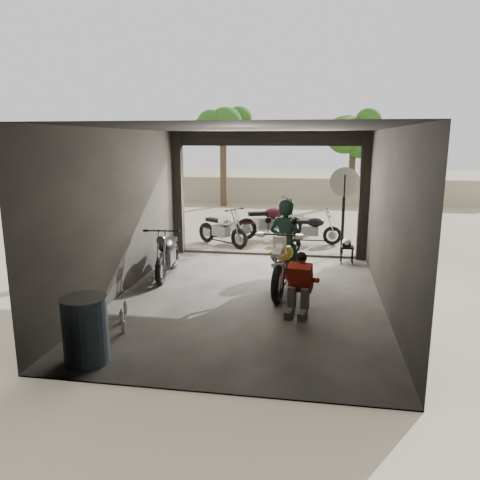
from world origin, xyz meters
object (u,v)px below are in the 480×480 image
(main_bike, at_px, (285,260))
(left_bike, at_px, (167,251))
(mechanic, at_px, (299,286))
(stool, at_px, (347,249))
(helmet, at_px, (347,242))
(oil_drum, at_px, (86,331))
(sign_post, at_px, (344,197))
(outside_bike_a, at_px, (222,226))
(outside_bike_c, at_px, (312,227))
(rider, at_px, (285,244))
(outside_bike_b, at_px, (270,219))

(main_bike, distance_m, left_bike, 2.73)
(left_bike, bearing_deg, mechanic, -38.17)
(stool, bearing_deg, helmet, -124.14)
(oil_drum, bearing_deg, helmet, 57.26)
(oil_drum, height_order, sign_post, sign_post)
(mechanic, height_order, oil_drum, mechanic)
(left_bike, xyz_separation_m, outside_bike_a, (0.58, 3.24, -0.02))
(main_bike, height_order, outside_bike_c, main_bike)
(left_bike, relative_size, helmet, 7.36)
(oil_drum, bearing_deg, sign_post, 61.54)
(rider, bearing_deg, outside_bike_c, -83.91)
(outside_bike_a, bearing_deg, rider, -117.29)
(outside_bike_b, height_order, outside_bike_c, outside_bike_b)
(main_bike, xyz_separation_m, helmet, (1.33, 2.32, -0.11))
(stool, bearing_deg, oil_drum, -122.75)
(helmet, distance_m, sign_post, 1.41)
(outside_bike_a, bearing_deg, outside_bike_b, -14.30)
(oil_drum, bearing_deg, main_bike, 55.49)
(stool, xyz_separation_m, oil_drum, (-3.79, -5.90, 0.09))
(oil_drum, distance_m, sign_post, 7.88)
(rider, height_order, sign_post, sign_post)
(left_bike, bearing_deg, stool, 17.75)
(mechanic, bearing_deg, oil_drum, -130.35)
(oil_drum, bearing_deg, outside_bike_c, 70.10)
(outside_bike_a, height_order, rider, rider)
(left_bike, xyz_separation_m, sign_post, (3.93, 2.68, 0.97))
(left_bike, relative_size, oil_drum, 1.83)
(mechanic, distance_m, oil_drum, 3.58)
(main_bike, xyz_separation_m, sign_post, (1.27, 3.31, 0.89))
(outside_bike_a, distance_m, helmet, 3.73)
(outside_bike_a, relative_size, stool, 3.72)
(outside_bike_a, distance_m, sign_post, 3.53)
(outside_bike_a, distance_m, rider, 4.14)
(helmet, bearing_deg, outside_bike_b, 109.17)
(outside_bike_c, bearing_deg, mechanic, 177.73)
(outside_bike_c, xyz_separation_m, rider, (-0.48, -4.18, 0.40))
(outside_bike_a, distance_m, outside_bike_b, 1.69)
(mechanic, relative_size, stool, 2.37)
(left_bike, xyz_separation_m, outside_bike_b, (1.83, 4.39, 0.05))
(main_bike, bearing_deg, left_bike, 173.24)
(outside_bike_c, distance_m, rider, 4.22)
(left_bike, xyz_separation_m, rider, (2.63, -0.34, 0.34))
(outside_bike_b, xyz_separation_m, stool, (2.17, -2.67, -0.26))
(rider, bearing_deg, mechanic, 115.25)
(outside_bike_a, xyz_separation_m, sign_post, (3.34, -0.56, 0.99))
(outside_bike_a, height_order, oil_drum, outside_bike_a)
(outside_bike_c, relative_size, rider, 0.83)
(outside_bike_a, bearing_deg, stool, -80.97)
(mechanic, relative_size, sign_post, 0.46)
(stool, bearing_deg, mechanic, -105.80)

